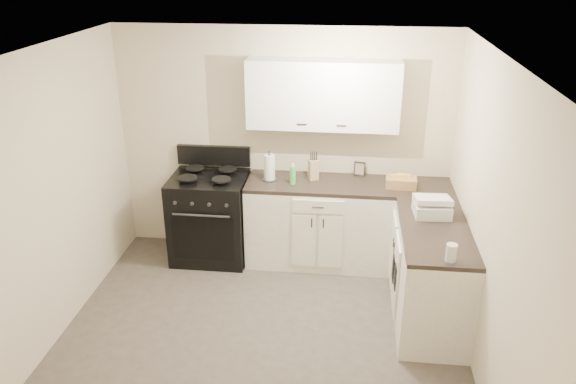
# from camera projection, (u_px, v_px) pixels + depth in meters

# --- Properties ---
(floor) EXTENTS (3.60, 3.60, 0.00)m
(floor) POSITION_uv_depth(u_px,v_px,m) (260.00, 343.00, 4.95)
(floor) COLOR #473F38
(floor) RESTS_ON ground
(ceiling) EXTENTS (3.60, 3.60, 0.00)m
(ceiling) POSITION_uv_depth(u_px,v_px,m) (252.00, 57.00, 3.96)
(ceiling) COLOR white
(ceiling) RESTS_ON wall_back
(wall_back) EXTENTS (3.60, 0.00, 3.60)m
(wall_back) POSITION_uv_depth(u_px,v_px,m) (283.00, 144.00, 6.10)
(wall_back) COLOR beige
(wall_back) RESTS_ON ground
(wall_right) EXTENTS (0.00, 3.60, 3.60)m
(wall_right) POSITION_uv_depth(u_px,v_px,m) (489.00, 227.00, 4.27)
(wall_right) COLOR beige
(wall_right) RESTS_ON ground
(wall_left) EXTENTS (0.00, 3.60, 3.60)m
(wall_left) POSITION_uv_depth(u_px,v_px,m) (42.00, 205.00, 4.64)
(wall_left) COLOR beige
(wall_left) RESTS_ON ground
(wall_front) EXTENTS (3.60, 0.00, 3.60)m
(wall_front) POSITION_uv_depth(u_px,v_px,m) (198.00, 371.00, 2.82)
(wall_front) COLOR beige
(wall_front) RESTS_ON ground
(base_cabinets_back) EXTENTS (1.55, 0.60, 0.90)m
(base_cabinets_back) POSITION_uv_depth(u_px,v_px,m) (319.00, 224.00, 6.10)
(base_cabinets_back) COLOR silver
(base_cabinets_back) RESTS_ON floor
(base_cabinets_right) EXTENTS (0.60, 1.90, 0.90)m
(base_cabinets_right) POSITION_uv_depth(u_px,v_px,m) (426.00, 260.00, 5.40)
(base_cabinets_right) COLOR silver
(base_cabinets_right) RESTS_ON floor
(countertop_back) EXTENTS (1.55, 0.60, 0.04)m
(countertop_back) POSITION_uv_depth(u_px,v_px,m) (320.00, 184.00, 5.91)
(countertop_back) COLOR black
(countertop_back) RESTS_ON base_cabinets_back
(countertop_right) EXTENTS (0.60, 1.90, 0.04)m
(countertop_right) POSITION_uv_depth(u_px,v_px,m) (431.00, 216.00, 5.21)
(countertop_right) COLOR black
(countertop_right) RESTS_ON base_cabinets_right
(upper_cabinets) EXTENTS (1.55, 0.30, 0.70)m
(upper_cabinets) POSITION_uv_depth(u_px,v_px,m) (323.00, 95.00, 5.68)
(upper_cabinets) COLOR white
(upper_cabinets) RESTS_ON wall_back
(stove) EXTENTS (0.81, 0.70, 0.99)m
(stove) POSITION_uv_depth(u_px,v_px,m) (211.00, 219.00, 6.19)
(stove) COLOR black
(stove) RESTS_ON floor
(knife_block) EXTENTS (0.12, 0.12, 0.21)m
(knife_block) POSITION_uv_depth(u_px,v_px,m) (313.00, 170.00, 5.95)
(knife_block) COLOR tan
(knife_block) RESTS_ON countertop_back
(paper_towel) EXTENTS (0.12, 0.12, 0.28)m
(paper_towel) POSITION_uv_depth(u_px,v_px,m) (270.00, 167.00, 5.92)
(paper_towel) COLOR white
(paper_towel) RESTS_ON countertop_back
(soap_bottle) EXTENTS (0.08, 0.08, 0.19)m
(soap_bottle) POSITION_uv_depth(u_px,v_px,m) (293.00, 175.00, 5.83)
(soap_bottle) COLOR green
(soap_bottle) RESTS_ON countertop_back
(picture_frame) EXTENTS (0.13, 0.06, 0.15)m
(picture_frame) POSITION_uv_depth(u_px,v_px,m) (360.00, 169.00, 6.05)
(picture_frame) COLOR black
(picture_frame) RESTS_ON countertop_back
(wicker_basket) EXTENTS (0.32, 0.22, 0.10)m
(wicker_basket) POSITION_uv_depth(u_px,v_px,m) (401.00, 182.00, 5.78)
(wicker_basket) COLOR #AA7A50
(wicker_basket) RESTS_ON countertop_right
(countertop_grill) EXTENTS (0.34, 0.32, 0.12)m
(countertop_grill) POSITION_uv_depth(u_px,v_px,m) (432.00, 209.00, 5.16)
(countertop_grill) COLOR white
(countertop_grill) RESTS_ON countertop_right
(glass_jar) EXTENTS (0.11, 0.11, 0.15)m
(glass_jar) POSITION_uv_depth(u_px,v_px,m) (451.00, 253.00, 4.39)
(glass_jar) COLOR silver
(glass_jar) RESTS_ON countertop_right
(oven_mitt_near) EXTENTS (0.02, 0.13, 0.23)m
(oven_mitt_near) POSITION_uv_depth(u_px,v_px,m) (396.00, 277.00, 5.02)
(oven_mitt_near) COLOR black
(oven_mitt_near) RESTS_ON base_cabinets_right
(oven_mitt_far) EXTENTS (0.02, 0.14, 0.25)m
(oven_mitt_far) POSITION_uv_depth(u_px,v_px,m) (394.00, 268.00, 5.25)
(oven_mitt_far) COLOR black
(oven_mitt_far) RESTS_ON base_cabinets_right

